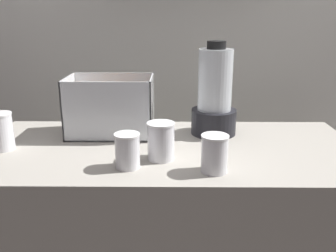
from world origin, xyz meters
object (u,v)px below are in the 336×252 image
object	(u,v)px
carrot_display_bin	(111,116)
juice_cup_pomegranate_far_left	(1,134)
blender_pitcher	(214,98)
juice_cup_mango_left	(128,153)
juice_cup_beet_right	(214,156)
juice_cup_mango_middle	(161,143)

from	to	relation	value
carrot_display_bin	juice_cup_pomegranate_far_left	world-z (taller)	carrot_display_bin
blender_pitcher	juice_cup_mango_left	distance (m)	0.47
juice_cup_pomegranate_far_left	juice_cup_mango_left	world-z (taller)	juice_cup_pomegranate_far_left
blender_pitcher	juice_cup_mango_left	bearing A→B (deg)	-131.97
blender_pitcher	juice_cup_mango_left	world-z (taller)	blender_pitcher
juice_cup_beet_right	blender_pitcher	bearing A→B (deg)	84.12
carrot_display_bin	juice_cup_pomegranate_far_left	distance (m)	0.41
juice_cup_pomegranate_far_left	juice_cup_mango_left	bearing A→B (deg)	-18.30
juice_cup_beet_right	juice_cup_mango_middle	bearing A→B (deg)	149.02
juice_cup_mango_left	blender_pitcher	bearing A→B (deg)	48.03
blender_pitcher	juice_cup_beet_right	bearing A→B (deg)	-95.88
juice_cup_mango_left	juice_cup_mango_middle	xyz separation A→B (m)	(0.10, 0.07, 0.01)
carrot_display_bin	blender_pitcher	bearing A→B (deg)	0.94
blender_pitcher	juice_cup_mango_middle	size ratio (longest dim) A/B	2.91
juice_cup_mango_middle	juice_cup_beet_right	bearing A→B (deg)	-30.98
blender_pitcher	juice_cup_beet_right	size ratio (longest dim) A/B	3.12
blender_pitcher	juice_cup_pomegranate_far_left	size ratio (longest dim) A/B	2.75
carrot_display_bin	juice_cup_mango_left	distance (m)	0.35
blender_pitcher	juice_cup_beet_right	world-z (taller)	blender_pitcher
blender_pitcher	carrot_display_bin	bearing A→B (deg)	-179.06
juice_cup_mango_left	juice_cup_mango_middle	distance (m)	0.12
juice_cup_pomegranate_far_left	juice_cup_mango_middle	bearing A→B (deg)	-8.48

